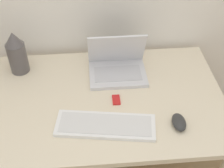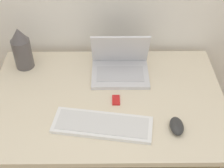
{
  "view_description": "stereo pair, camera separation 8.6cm",
  "coord_description": "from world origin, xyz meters",
  "px_view_note": "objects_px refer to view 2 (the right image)",
  "views": [
    {
      "loc": [
        -0.07,
        -0.74,
        1.88
      ],
      "look_at": [
        0.03,
        0.39,
        0.86
      ],
      "focal_mm": 50.0,
      "sensor_mm": 36.0,
      "label": 1
    },
    {
      "loc": [
        0.02,
        -0.75,
        1.88
      ],
      "look_at": [
        0.03,
        0.39,
        0.86
      ],
      "focal_mm": 50.0,
      "sensor_mm": 36.0,
      "label": 2
    }
  ],
  "objects_px": {
    "vase": "(22,49)",
    "keyboard": "(102,125)",
    "laptop": "(120,65)",
    "mouse": "(177,126)",
    "mp3_player": "(116,100)"
  },
  "relations": [
    {
      "from": "mp3_player",
      "to": "mouse",
      "type": "bearing_deg",
      "value": -34.09
    },
    {
      "from": "keyboard",
      "to": "mp3_player",
      "type": "bearing_deg",
      "value": 68.38
    },
    {
      "from": "keyboard",
      "to": "mp3_player",
      "type": "relative_size",
      "value": 7.07
    },
    {
      "from": "mp3_player",
      "to": "vase",
      "type": "bearing_deg",
      "value": 150.77
    },
    {
      "from": "vase",
      "to": "mp3_player",
      "type": "height_order",
      "value": "vase"
    },
    {
      "from": "keyboard",
      "to": "vase",
      "type": "distance_m",
      "value": 0.65
    },
    {
      "from": "laptop",
      "to": "mouse",
      "type": "height_order",
      "value": "laptop"
    },
    {
      "from": "keyboard",
      "to": "mp3_player",
      "type": "distance_m",
      "value": 0.18
    },
    {
      "from": "keyboard",
      "to": "vase",
      "type": "xyz_separation_m",
      "value": [
        -0.45,
        0.45,
        0.11
      ]
    },
    {
      "from": "keyboard",
      "to": "mouse",
      "type": "xyz_separation_m",
      "value": [
        0.34,
        -0.02,
        0.01
      ]
    },
    {
      "from": "vase",
      "to": "keyboard",
      "type": "bearing_deg",
      "value": -45.5
    },
    {
      "from": "laptop",
      "to": "mp3_player",
      "type": "relative_size",
      "value": 4.58
    },
    {
      "from": "vase",
      "to": "mp3_player",
      "type": "xyz_separation_m",
      "value": [
        0.51,
        -0.29,
        -0.12
      ]
    },
    {
      "from": "mouse",
      "to": "vase",
      "type": "height_order",
      "value": "vase"
    },
    {
      "from": "keyboard",
      "to": "mp3_player",
      "type": "height_order",
      "value": "keyboard"
    }
  ]
}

